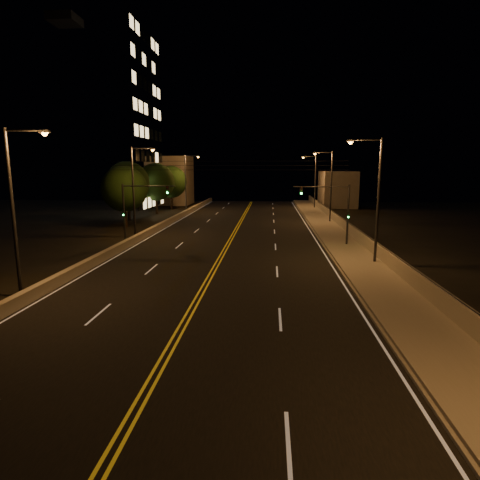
# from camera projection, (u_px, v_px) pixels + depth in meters

# --- Properties ---
(road) EXTENTS (18.00, 120.00, 0.02)m
(road) POSITION_uv_depth(u_px,v_px,m) (214.00, 269.00, 28.93)
(road) COLOR black
(road) RESTS_ON ground
(sidewalk) EXTENTS (3.60, 120.00, 0.30)m
(sidewalk) POSITION_uv_depth(u_px,v_px,m) (367.00, 270.00, 28.12)
(sidewalk) COLOR gray
(sidewalk) RESTS_ON ground
(curb) EXTENTS (0.14, 120.00, 0.15)m
(curb) POSITION_uv_depth(u_px,v_px,m) (340.00, 270.00, 28.27)
(curb) COLOR gray
(curb) RESTS_ON ground
(parapet_wall) EXTENTS (0.30, 120.00, 1.00)m
(parapet_wall) POSITION_uv_depth(u_px,v_px,m) (392.00, 261.00, 27.88)
(parapet_wall) COLOR gray
(parapet_wall) RESTS_ON sidewalk
(jersey_barrier) EXTENTS (0.45, 120.00, 0.73)m
(jersey_barrier) POSITION_uv_depth(u_px,v_px,m) (93.00, 262.00, 29.53)
(jersey_barrier) COLOR gray
(jersey_barrier) RESTS_ON ground
(distant_building_right) EXTENTS (6.00, 10.00, 6.56)m
(distant_building_right) POSITION_uv_depth(u_px,v_px,m) (337.00, 189.00, 75.16)
(distant_building_right) COLOR gray
(distant_building_right) RESTS_ON ground
(distant_building_left) EXTENTS (8.00, 8.00, 9.42)m
(distant_building_left) POSITION_uv_depth(u_px,v_px,m) (170.00, 181.00, 80.07)
(distant_building_left) COLOR gray
(distant_building_left) RESTS_ON ground
(parapet_rail) EXTENTS (0.06, 120.00, 0.06)m
(parapet_rail) POSITION_uv_depth(u_px,v_px,m) (392.00, 253.00, 27.79)
(parapet_rail) COLOR black
(parapet_rail) RESTS_ON parapet_wall
(lane_markings) EXTENTS (17.32, 116.00, 0.00)m
(lane_markings) POSITION_uv_depth(u_px,v_px,m) (214.00, 269.00, 28.86)
(lane_markings) COLOR silver
(lane_markings) RESTS_ON road
(streetlight_1) EXTENTS (2.55, 0.28, 9.29)m
(streetlight_1) POSITION_uv_depth(u_px,v_px,m) (375.00, 193.00, 29.05)
(streetlight_1) COLOR #2D2D33
(streetlight_1) RESTS_ON ground
(streetlight_2) EXTENTS (2.55, 0.28, 9.29)m
(streetlight_2) POSITION_uv_depth(u_px,v_px,m) (329.00, 182.00, 51.64)
(streetlight_2) COLOR #2D2D33
(streetlight_2) RESTS_ON ground
(streetlight_3) EXTENTS (2.55, 0.28, 9.29)m
(streetlight_3) POSITION_uv_depth(u_px,v_px,m) (314.00, 179.00, 70.02)
(streetlight_3) COLOR #2D2D33
(streetlight_3) RESTS_ON ground
(streetlight_4) EXTENTS (2.55, 0.28, 9.29)m
(streetlight_4) POSITION_uv_depth(u_px,v_px,m) (17.00, 202.00, 21.94)
(streetlight_4) COLOR #2D2D33
(streetlight_4) RESTS_ON ground
(streetlight_5) EXTENTS (2.55, 0.28, 9.29)m
(streetlight_5) POSITION_uv_depth(u_px,v_px,m) (136.00, 186.00, 41.35)
(streetlight_5) COLOR #2D2D33
(streetlight_5) RESTS_ON ground
(streetlight_6) EXTENTS (2.55, 0.28, 9.29)m
(streetlight_6) POSITION_uv_depth(u_px,v_px,m) (187.00, 179.00, 66.92)
(streetlight_6) COLOR #2D2D33
(streetlight_6) RESTS_ON ground
(traffic_signal_right) EXTENTS (5.11, 0.31, 5.72)m
(traffic_signal_right) POSITION_uv_depth(u_px,v_px,m) (337.00, 208.00, 36.23)
(traffic_signal_right) COLOR #2D2D33
(traffic_signal_right) RESTS_ON ground
(traffic_signal_left) EXTENTS (5.11, 0.31, 5.72)m
(traffic_signal_left) POSITION_uv_depth(u_px,v_px,m) (134.00, 206.00, 37.60)
(traffic_signal_left) COLOR #2D2D33
(traffic_signal_left) RESTS_ON ground
(overhead_wires) EXTENTS (22.00, 0.03, 0.83)m
(overhead_wires) POSITION_uv_depth(u_px,v_px,m) (228.00, 166.00, 36.95)
(overhead_wires) COLOR black
(building_tower) EXTENTS (24.00, 15.00, 29.21)m
(building_tower) POSITION_uv_depth(u_px,v_px,m) (72.00, 123.00, 61.29)
(building_tower) COLOR gray
(building_tower) RESTS_ON ground
(tree_0) EXTENTS (5.49, 5.49, 7.44)m
(tree_0) POSITION_uv_depth(u_px,v_px,m) (124.00, 189.00, 48.20)
(tree_0) COLOR black
(tree_0) RESTS_ON ground
(tree_1) EXTENTS (5.99, 5.99, 8.11)m
(tree_1) POSITION_uv_depth(u_px,v_px,m) (128.00, 183.00, 55.32)
(tree_1) COLOR black
(tree_1) RESTS_ON ground
(tree_2) EXTENTS (5.87, 5.87, 7.95)m
(tree_2) POSITION_uv_depth(u_px,v_px,m) (156.00, 182.00, 62.62)
(tree_2) COLOR black
(tree_2) RESTS_ON ground
(tree_3) EXTENTS (5.59, 5.59, 7.58)m
(tree_3) POSITION_uv_depth(u_px,v_px,m) (171.00, 182.00, 69.96)
(tree_3) COLOR black
(tree_3) RESTS_ON ground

